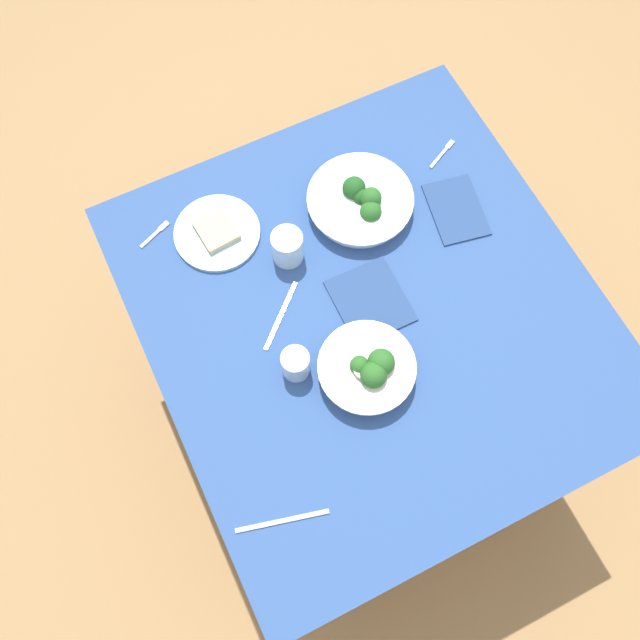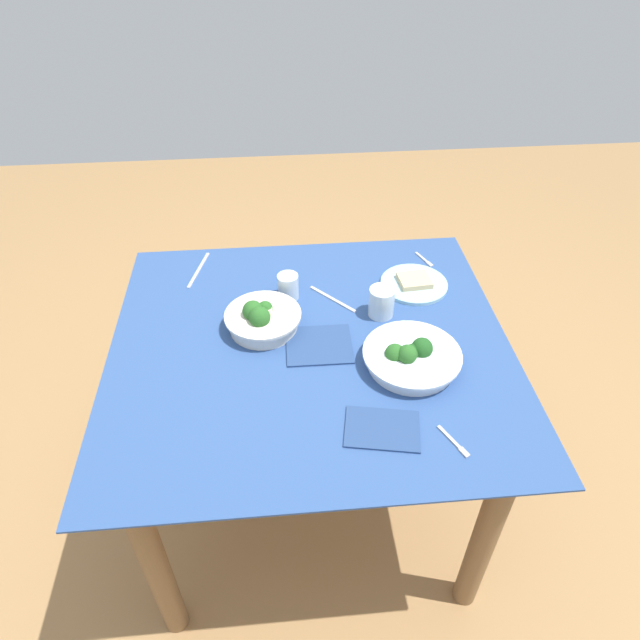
# 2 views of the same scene
# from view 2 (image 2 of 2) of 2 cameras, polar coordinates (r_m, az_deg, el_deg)

# --- Properties ---
(ground_plane) EXTENTS (6.00, 6.00, 0.00)m
(ground_plane) POSITION_cam_2_polar(r_m,az_deg,el_deg) (2.16, -0.74, -17.31)
(ground_plane) COLOR #9E7547
(dining_table) EXTENTS (1.13, 1.04, 0.75)m
(dining_table) POSITION_cam_2_polar(r_m,az_deg,el_deg) (1.66, -0.92, -5.62)
(dining_table) COLOR #2D4C84
(dining_table) RESTS_ON ground_plane
(broccoli_bowl_far) EXTENTS (0.22, 0.22, 0.10)m
(broccoli_bowl_far) POSITION_cam_2_polar(r_m,az_deg,el_deg) (1.61, -5.94, 0.11)
(broccoli_bowl_far) COLOR silver
(broccoli_bowl_far) RESTS_ON dining_table
(broccoli_bowl_near) EXTENTS (0.27, 0.27, 0.08)m
(broccoli_bowl_near) POSITION_cam_2_polar(r_m,az_deg,el_deg) (1.52, 9.32, -3.77)
(broccoli_bowl_near) COLOR white
(broccoli_bowl_near) RESTS_ON dining_table
(bread_side_plate) EXTENTS (0.21, 0.21, 0.03)m
(bread_side_plate) POSITION_cam_2_polar(r_m,az_deg,el_deg) (1.81, 9.61, 3.73)
(bread_side_plate) COLOR #99C6D1
(bread_side_plate) RESTS_ON dining_table
(water_glass_center) EXTENTS (0.08, 0.08, 0.09)m
(water_glass_center) POSITION_cam_2_polar(r_m,az_deg,el_deg) (1.66, 6.32, 1.83)
(water_glass_center) COLOR silver
(water_glass_center) RESTS_ON dining_table
(water_glass_side) EXTENTS (0.07, 0.07, 0.08)m
(water_glass_side) POSITION_cam_2_polar(r_m,az_deg,el_deg) (1.72, -3.29, 3.44)
(water_glass_side) COLOR silver
(water_glass_side) RESTS_ON dining_table
(fork_by_far_bowl) EXTENTS (0.06, 0.10, 0.00)m
(fork_by_far_bowl) POSITION_cam_2_polar(r_m,az_deg,el_deg) (1.38, 13.61, -12.11)
(fork_by_far_bowl) COLOR #B7B7BC
(fork_by_far_bowl) RESTS_ON dining_table
(fork_by_near_bowl) EXTENTS (0.05, 0.09, 0.00)m
(fork_by_near_bowl) POSITION_cam_2_polar(r_m,az_deg,el_deg) (1.94, 10.67, 6.05)
(fork_by_near_bowl) COLOR #B7B7BC
(fork_by_near_bowl) RESTS_ON dining_table
(table_knife_left) EXTENTS (0.13, 0.14, 0.00)m
(table_knife_left) POSITION_cam_2_polar(r_m,az_deg,el_deg) (1.73, 1.28, 2.17)
(table_knife_left) COLOR #B7B7BC
(table_knife_left) RESTS_ON dining_table
(table_knife_right) EXTENTS (0.06, 0.20, 0.00)m
(table_knife_right) POSITION_cam_2_polar(r_m,az_deg,el_deg) (1.90, -12.32, 5.03)
(table_knife_right) COLOR #B7B7BC
(table_knife_right) RESTS_ON dining_table
(napkin_folded_upper) EXTENTS (0.20, 0.16, 0.01)m
(napkin_folded_upper) POSITION_cam_2_polar(r_m,az_deg,el_deg) (1.37, 6.40, -11.02)
(napkin_folded_upper) COLOR navy
(napkin_folded_upper) RESTS_ON dining_table
(napkin_folded_lower) EXTENTS (0.19, 0.16, 0.01)m
(napkin_folded_lower) POSITION_cam_2_polar(r_m,az_deg,el_deg) (1.57, -0.09, -2.57)
(napkin_folded_lower) COLOR navy
(napkin_folded_lower) RESTS_ON dining_table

